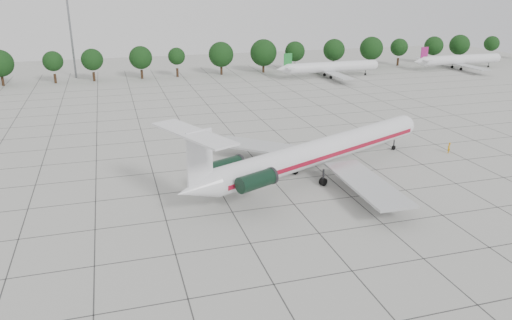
# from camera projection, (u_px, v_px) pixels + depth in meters

# --- Properties ---
(ground) EXTENTS (260.00, 260.00, 0.00)m
(ground) POSITION_uv_depth(u_px,v_px,m) (274.00, 181.00, 70.00)
(ground) COLOR #ADACA5
(ground) RESTS_ON ground
(apron_joints) EXTENTS (170.00, 170.00, 0.02)m
(apron_joints) POSITION_uv_depth(u_px,v_px,m) (246.00, 149.00, 83.53)
(apron_joints) COLOR #383838
(apron_joints) RESTS_ON ground
(main_airliner) EXTENTS (43.77, 32.86, 10.72)m
(main_airliner) POSITION_uv_depth(u_px,v_px,m) (313.00, 153.00, 69.77)
(main_airliner) COLOR silver
(main_airliner) RESTS_ON ground
(ground_crew) EXTENTS (0.77, 0.70, 1.78)m
(ground_crew) POSITION_uv_depth(u_px,v_px,m) (449.00, 148.00, 81.27)
(ground_crew) COLOR orange
(ground_crew) RESTS_ON ground
(bg_airliner_d) EXTENTS (28.24, 27.20, 7.40)m
(bg_airliner_d) POSITION_uv_depth(u_px,v_px,m) (331.00, 67.00, 144.82)
(bg_airliner_d) COLOR silver
(bg_airliner_d) RESTS_ON ground
(bg_airliner_e) EXTENTS (28.24, 27.20, 7.40)m
(bg_airliner_e) POSITION_uv_depth(u_px,v_px,m) (460.00, 60.00, 158.27)
(bg_airliner_e) COLOR silver
(bg_airliner_e) RESTS_ON ground
(tree_line) EXTENTS (249.86, 8.44, 10.22)m
(tree_line) POSITION_uv_depth(u_px,v_px,m) (141.00, 58.00, 141.56)
(tree_line) COLOR #332114
(tree_line) RESTS_ON ground
(floodlight_mast) EXTENTS (1.60, 1.60, 25.45)m
(floodlight_mast) POSITION_uv_depth(u_px,v_px,m) (70.00, 27.00, 140.18)
(floodlight_mast) COLOR slate
(floodlight_mast) RESTS_ON ground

